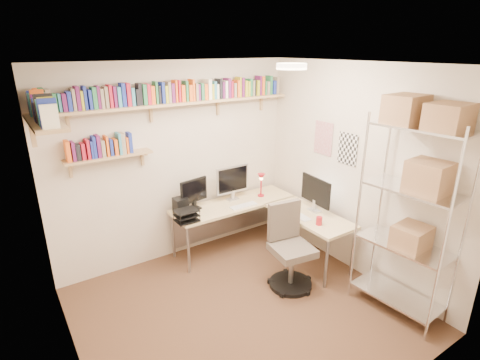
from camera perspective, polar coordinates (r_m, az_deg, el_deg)
name	(u,v)px	position (r m, az deg, el deg)	size (l,w,h in m)	color
ground	(244,310)	(4.21, 0.54, -19.18)	(3.20, 3.20, 0.00)	#42291C
room_shell	(244,172)	(3.46, 0.67, 1.25)	(3.24, 3.04, 2.52)	beige
wall_shelves	(146,106)	(4.30, -14.16, 10.93)	(3.12, 1.09, 0.80)	tan
corner_desk	(246,208)	(4.89, 0.89, -4.33)	(1.77, 1.69, 1.15)	beige
office_chair	(289,252)	(4.41, 7.52, -10.85)	(0.52, 0.53, 0.99)	black
wire_rack	(419,174)	(3.86, 25.65, 0.82)	(0.51, 0.93, 2.23)	silver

